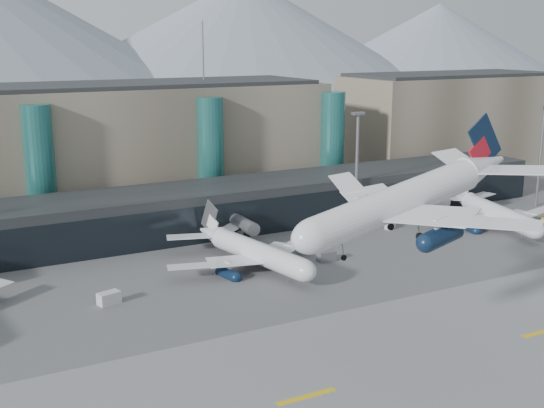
{
  "coord_description": "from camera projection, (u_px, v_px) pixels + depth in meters",
  "views": [
    {
      "loc": [
        -57.68,
        -78.25,
        41.68
      ],
      "look_at": [
        -0.11,
        32.0,
        11.33
      ],
      "focal_mm": 45.0,
      "sensor_mm": 36.0,
      "label": 1
    }
  ],
  "objects": [
    {
      "name": "veh_a",
      "position": [
        109.0,
        298.0,
        109.54
      ],
      "size": [
        3.91,
        2.81,
        1.98
      ],
      "primitive_type": "cube",
      "rotation": [
        0.0,
        0.0,
        0.26
      ],
      "color": "#BCBCBC",
      "rests_on": "ground"
    },
    {
      "name": "concourse",
      "position": [
        219.0,
        207.0,
        151.73
      ],
      "size": [
        170.0,
        27.0,
        10.0
      ],
      "color": "black",
      "rests_on": "ground"
    },
    {
      "name": "teal_towers",
      "position": [
        131.0,
        161.0,
        156.88
      ],
      "size": [
        116.4,
        19.4,
        46.0
      ],
      "color": "#256A66",
      "rests_on": "ground"
    },
    {
      "name": "jet_parked_mid",
      "position": [
        247.0,
        243.0,
        127.74
      ],
      "size": [
        35.19,
        35.84,
        11.55
      ],
      "rotation": [
        0.0,
        0.0,
        1.77
      ],
      "color": "silver",
      "rests_on": "ground"
    },
    {
      "name": "ground",
      "position": [
        370.0,
        321.0,
        103.2
      ],
      "size": [
        900.0,
        900.0,
        0.0
      ],
      "primitive_type": "plane",
      "color": "#515154",
      "rests_on": "ground"
    },
    {
      "name": "jet_parked_right",
      "position": [
        490.0,
        206.0,
        155.45
      ],
      "size": [
        35.67,
        36.58,
        11.77
      ],
      "rotation": [
        0.0,
        0.0,
        1.35
      ],
      "color": "silver",
      "rests_on": "ground"
    },
    {
      "name": "lightmast_mid",
      "position": [
        357.0,
        161.0,
        154.61
      ],
      "size": [
        3.0,
        1.2,
        25.6
      ],
      "color": "slate",
      "rests_on": "ground"
    },
    {
      "name": "runway_strip",
      "position": [
        437.0,
        361.0,
        90.28
      ],
      "size": [
        400.0,
        40.0,
        0.04
      ],
      "primitive_type": "cube",
      "color": "slate",
      "rests_on": "ground"
    },
    {
      "name": "terminal_east",
      "position": [
        450.0,
        122.0,
        219.76
      ],
      "size": [
        70.0,
        30.0,
        31.0
      ],
      "color": "gray",
      "rests_on": "ground"
    },
    {
      "name": "runway_markings",
      "position": [
        437.0,
        361.0,
        90.28
      ],
      "size": [
        128.0,
        1.0,
        0.02
      ],
      "color": "gold",
      "rests_on": "ground"
    },
    {
      "name": "veh_c",
      "position": [
        326.0,
        256.0,
        130.54
      ],
      "size": [
        3.57,
        1.97,
        1.95
      ],
      "primitive_type": "cube",
      "rotation": [
        0.0,
        0.0,
        -0.03
      ],
      "color": "#525257",
      "rests_on": "ground"
    },
    {
      "name": "hero_jet",
      "position": [
        417.0,
        187.0,
        85.21
      ],
      "size": [
        36.66,
        36.94,
        11.96
      ],
      "rotation": [
        0.0,
        -0.17,
        0.11
      ],
      "color": "silver",
      "rests_on": "ground"
    },
    {
      "name": "lightmast_right",
      "position": [
        541.0,
        150.0,
        170.2
      ],
      "size": [
        3.0,
        1.2,
        25.6
      ],
      "color": "slate",
      "rests_on": "ground"
    },
    {
      "name": "veh_b",
      "position": [
        246.0,
        258.0,
        130.22
      ],
      "size": [
        2.55,
        2.98,
        1.47
      ],
      "primitive_type": "cube",
      "rotation": [
        0.0,
        0.0,
        1.1
      ],
      "color": "orange",
      "rests_on": "ground"
    },
    {
      "name": "veh_d",
      "position": [
        390.0,
        225.0,
        153.09
      ],
      "size": [
        3.43,
        3.06,
        1.74
      ],
      "primitive_type": "cube",
      "rotation": [
        0.0,
        0.0,
        0.6
      ],
      "color": "#BCBCBC",
      "rests_on": "ground"
    },
    {
      "name": "terminal_main",
      "position": [
        71.0,
        149.0,
        165.81
      ],
      "size": [
        130.0,
        30.0,
        31.0
      ],
      "color": "gray",
      "rests_on": "ground"
    },
    {
      "name": "mountain_ridge",
      "position": [
        38.0,
        31.0,
        426.78
      ],
      "size": [
        910.0,
        400.0,
        110.0
      ],
      "color": "gray",
      "rests_on": "ground"
    }
  ]
}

